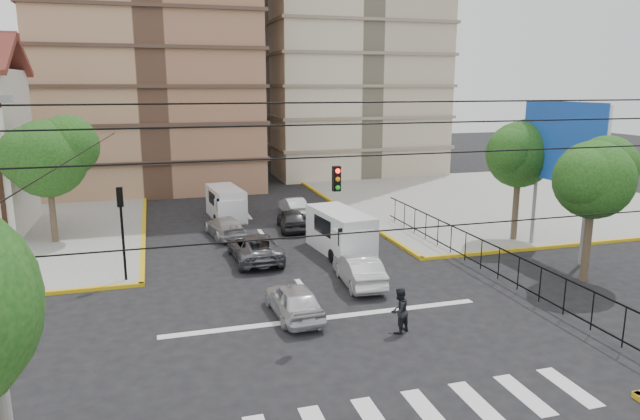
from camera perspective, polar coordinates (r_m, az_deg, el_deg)
name	(u,v)px	position (r m, az deg, el deg)	size (l,w,h in m)	color
ground	(335,330)	(22.04, 1.56, -11.90)	(160.00, 160.00, 0.00)	black
sidewalk_ne	(496,200)	(47.93, 17.16, 1.01)	(26.00, 26.00, 0.15)	gray
crosswalk_stripes	(401,416)	(17.10, 8.14, -19.73)	(12.00, 2.40, 0.01)	silver
stop_line	(326,318)	(23.09, 0.63, -10.72)	(13.00, 0.40, 0.01)	silver
park_fence	(480,272)	(29.51, 15.72, -5.99)	(0.10, 22.50, 1.66)	black
billboard	(563,145)	(32.67, 23.13, 6.00)	(0.36, 6.20, 8.10)	slate
tree_park_a	(595,176)	(28.90, 25.82, 3.07)	(4.41, 3.60, 6.83)	#473828
tree_park_c	(521,152)	(34.89, 19.45, 5.54)	(4.65, 3.80, 7.25)	#473828
tree_tudor	(49,155)	(35.78, -25.50, 5.00)	(5.39, 4.40, 7.43)	#473828
traffic_light_nw	(121,218)	(27.60, -19.24, -0.78)	(0.28, 0.22, 4.40)	black
traffic_light_hanging	(356,185)	(18.44, 3.61, 2.49)	(18.00, 9.12, 0.92)	black
van_right_lane	(342,234)	(31.14, 2.19, -2.38)	(2.62, 5.39, 2.34)	silver
van_left_lane	(226,204)	(39.80, -9.35, 0.58)	(2.34, 4.93, 2.14)	silver
car_silver_front_left	(294,300)	(22.98, -2.62, -8.99)	(1.63, 4.06, 1.38)	silver
car_white_front_right	(359,270)	(26.55, 3.92, -5.98)	(1.51, 4.33, 1.43)	silver
car_grey_mid_left	(254,247)	(30.32, -6.59, -3.71)	(2.35, 5.10, 1.42)	#585A5F
car_silver_rear_left	(225,227)	(35.21, -9.52, -1.66)	(1.77, 4.35, 1.26)	#B1B1B6
car_darkgrey_mid_right	(292,220)	(36.36, -2.83, -0.96)	(1.63, 4.04, 1.38)	#292A2C
car_white_rear_right	(293,206)	(40.83, -2.70, 0.43)	(1.32, 3.78, 1.24)	white
pedestrian_crosswalk	(399,311)	(21.69, 7.92, -9.94)	(0.85, 0.66, 1.74)	black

